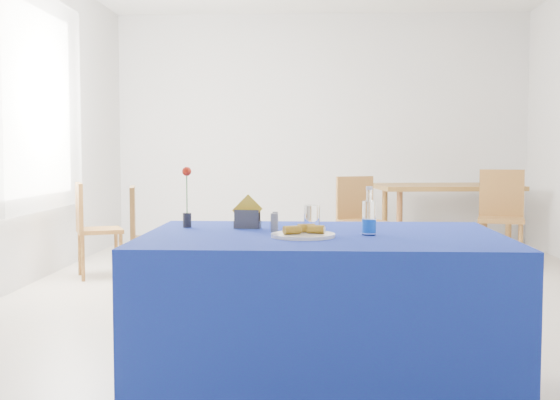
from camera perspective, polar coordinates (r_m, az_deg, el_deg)
The scene contains 18 objects.
floor at distance 5.28m, azimuth 3.70°, elevation -8.37°, with size 7.00×7.00×0.00m, color #C2B5A0.
room_shell at distance 5.19m, azimuth 3.79°, elevation 10.83°, with size 7.00×7.00×7.00m.
window_pane at distance 6.43m, azimuth -19.17°, elevation 7.53°, with size 0.04×1.50×1.60m, color white.
curtain at distance 6.40m, azimuth -18.58°, elevation 7.55°, with size 0.04×1.75×1.85m, color white.
plate at distance 3.03m, azimuth 1.89°, elevation -2.88°, with size 0.28×0.28×0.01m, color white.
drinking_glass at distance 3.12m, azimuth 2.60°, elevation -1.62°, with size 0.07×0.07×0.13m, color white.
salt_shaker at distance 3.30m, azimuth -0.39°, elevation -1.69°, with size 0.03×0.03×0.09m, color slate.
pepper_shaker at distance 3.21m, azimuth -0.49°, elevation -1.85°, with size 0.03×0.03×0.09m, color slate.
blue_table at distance 3.22m, azimuth 3.47°, elevation -9.48°, with size 1.60×1.10×0.76m.
water_bottle at distance 3.12m, azimuth 7.25°, elevation -1.53°, with size 0.06×0.06×0.21m.
napkin_holder at distance 3.37m, azimuth -2.67°, elevation -1.48°, with size 0.15×0.07×0.16m.
rose_vase at distance 3.43m, azimuth -7.57°, elevation 0.08°, with size 0.05×0.05×0.29m.
oak_table at distance 8.07m, azimuth 13.24°, elevation 0.68°, with size 1.64×1.16×0.76m.
chair_bg_left at distance 6.98m, azimuth 6.42°, elevation -1.14°, with size 0.51×0.51×0.88m.
chair_bg_right at distance 7.16m, azimuth 17.53°, elevation -0.85°, with size 0.52×0.52×0.95m.
chair_win_a at distance 5.70m, azimuth -10.92°, elevation -2.51°, with size 0.46×0.46×0.85m.
chair_win_b at distance 6.46m, azimuth -15.14°, elevation -1.81°, with size 0.50×0.50×0.85m.
banana_pieces at distance 3.03m, azimuth 2.04°, elevation -2.37°, with size 0.19×0.14×0.04m.
Camera 1 is at (-0.09, -5.16, 1.13)m, focal length 45.00 mm.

